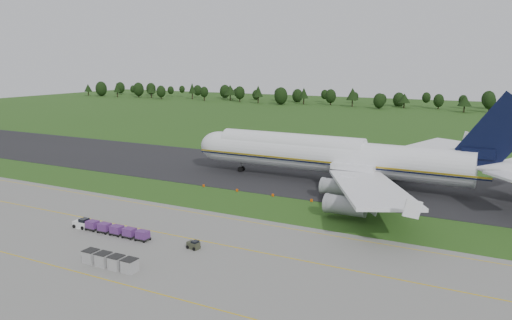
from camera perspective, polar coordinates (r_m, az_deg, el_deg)
The scene contains 10 objects.
ground at distance 103.71m, azimuth -3.46°, elevation -4.66°, with size 600.00×600.00×0.00m, color #244916.
apron at distance 78.16m, azimuth -16.63°, elevation -10.55°, with size 300.00×52.00×0.06m, color slate.
taxiway at distance 127.72m, azimuth 3.02°, elevation -1.57°, with size 300.00×40.00×0.08m, color black.
apron_markings at distance 82.93m, azimuth -13.23°, elevation -9.06°, with size 300.00×30.20×0.01m.
tree_line at distance 308.16m, azimuth 18.89°, elevation 6.64°, with size 524.37×23.72×11.97m.
aircraft at distance 118.17m, azimuth 9.42°, elevation 0.42°, with size 80.23×78.80×22.69m.
baggage_train at distance 87.56m, azimuth -16.44°, elevation -7.52°, with size 16.03×1.70×1.64m.
utility_cart at distance 78.38m, azimuth -7.17°, elevation -9.66°, with size 2.08×1.43×1.06m.
uld_row at distance 74.02m, azimuth -16.36°, elevation -10.99°, with size 9.10×1.90×1.88m.
edge_markers at distance 108.48m, azimuth -0.16°, elevation -3.76°, with size 26.94×0.30×0.60m.
Camera 1 is at (51.63, -85.29, 28.54)m, focal length 35.00 mm.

